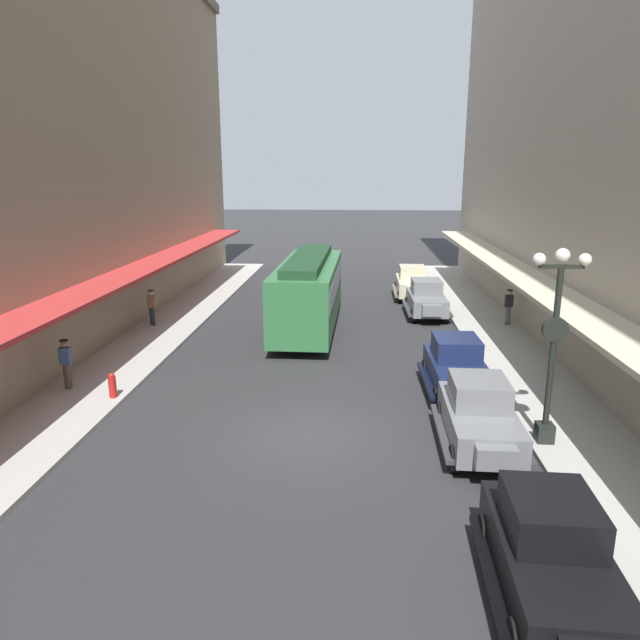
% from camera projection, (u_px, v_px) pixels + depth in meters
% --- Properties ---
extents(ground_plane, '(200.00, 200.00, 0.00)m').
position_uv_depth(ground_plane, '(306.00, 435.00, 16.25)').
color(ground_plane, '#2D2D30').
extents(sidewalk_left, '(3.00, 60.00, 0.15)m').
position_uv_depth(sidewalk_left, '(45.00, 425.00, 16.71)').
color(sidewalk_left, '#B7B5AD').
rests_on(sidewalk_left, ground).
extents(sidewalk_right, '(3.00, 60.00, 0.15)m').
position_uv_depth(sidewalk_right, '(582.00, 441.00, 15.75)').
color(sidewalk_right, '#B7B5AD').
rests_on(sidewalk_right, ground).
extents(parked_car_0, '(2.19, 4.28, 1.84)m').
position_uv_depth(parked_car_0, '(479.00, 414.00, 15.35)').
color(parked_car_0, slate).
rests_on(parked_car_0, ground).
extents(parked_car_1, '(2.17, 4.27, 1.84)m').
position_uv_depth(parked_car_1, '(412.00, 282.00, 33.75)').
color(parked_car_1, beige).
rests_on(parked_car_1, ground).
extents(parked_car_2, '(2.19, 4.28, 1.84)m').
position_uv_depth(parked_car_2, '(427.00, 298.00, 29.50)').
color(parked_car_2, slate).
rests_on(parked_car_2, ground).
extents(parked_car_3, '(2.21, 4.29, 1.84)m').
position_uv_depth(parked_car_3, '(457.00, 365.00, 19.19)').
color(parked_car_3, '#19234C').
rests_on(parked_car_3, ground).
extents(parked_car_4, '(2.27, 4.30, 1.84)m').
position_uv_depth(parked_car_4, '(551.00, 551.00, 9.79)').
color(parked_car_4, black).
rests_on(parked_car_4, ground).
extents(streetcar, '(2.68, 9.64, 3.46)m').
position_uv_depth(streetcar, '(309.00, 289.00, 26.72)').
color(streetcar, '#33723F').
rests_on(streetcar, ground).
extents(lamp_post_with_clock, '(1.42, 0.44, 5.16)m').
position_uv_depth(lamp_post_with_clock, '(554.00, 339.00, 14.87)').
color(lamp_post_with_clock, black).
rests_on(lamp_post_with_clock, sidewalk_right).
extents(fire_hydrant, '(0.24, 0.24, 0.82)m').
position_uv_depth(fire_hydrant, '(112.00, 385.00, 18.50)').
color(fire_hydrant, '#B21E19').
rests_on(fire_hydrant, sidewalk_left).
extents(pedestrian_0, '(0.36, 0.28, 1.67)m').
position_uv_depth(pedestrian_0, '(509.00, 306.00, 27.31)').
color(pedestrian_0, slate).
rests_on(pedestrian_0, sidewalk_right).
extents(pedestrian_1, '(0.36, 0.28, 1.67)m').
position_uv_depth(pedestrian_1, '(152.00, 307.00, 27.17)').
color(pedestrian_1, '#2D2D33').
rests_on(pedestrian_1, sidewalk_left).
extents(pedestrian_2, '(0.36, 0.28, 1.67)m').
position_uv_depth(pedestrian_2, '(66.00, 364.00, 19.17)').
color(pedestrian_2, '#4C4238').
rests_on(pedestrian_2, sidewalk_left).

